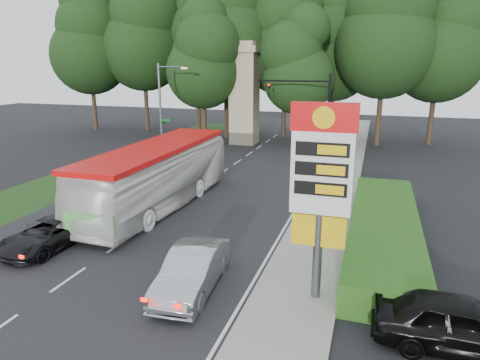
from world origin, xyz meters
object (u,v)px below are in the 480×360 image
(transit_bus, at_px, (158,177))
(sedan_silver, at_px, (192,270))
(suv_charcoal, at_px, (49,234))
(monument, at_px, (245,93))
(gas_station_pylon, at_px, (321,177))
(streetlight_signs, at_px, (162,106))
(traffic_signal_mast, at_px, (312,105))
(parked_car_black, at_px, (460,324))

(transit_bus, height_order, sedan_silver, transit_bus)
(transit_bus, relative_size, suv_charcoal, 2.74)
(monument, bearing_deg, sedan_silver, -76.63)
(suv_charcoal, bearing_deg, gas_station_pylon, 1.59)
(gas_station_pylon, relative_size, streetlight_signs, 0.86)
(streetlight_signs, bearing_deg, traffic_signal_mast, 8.92)
(gas_station_pylon, xyz_separation_m, suv_charcoal, (-12.00, 0.80, -3.80))
(sedan_silver, relative_size, suv_charcoal, 1.01)
(gas_station_pylon, xyz_separation_m, parked_car_black, (4.31, -1.49, -3.63))
(suv_charcoal, bearing_deg, streetlight_signs, 107.71)
(monument, bearing_deg, gas_station_pylon, -68.20)
(monument, distance_m, transit_bus, 21.01)
(gas_station_pylon, bearing_deg, suv_charcoal, 176.18)
(streetlight_signs, xyz_separation_m, monument, (4.99, 7.99, 0.67))
(gas_station_pylon, bearing_deg, sedan_silver, -170.71)
(traffic_signal_mast, distance_m, streetlight_signs, 12.83)
(sedan_silver, bearing_deg, monument, 98.84)
(suv_charcoal, bearing_deg, transit_bus, 78.21)
(monument, distance_m, sedan_silver, 29.84)
(streetlight_signs, bearing_deg, suv_charcoal, -77.71)
(traffic_signal_mast, height_order, sedan_silver, traffic_signal_mast)
(gas_station_pylon, bearing_deg, traffic_signal_mast, 99.09)
(traffic_signal_mast, distance_m, monument, 9.76)
(monument, xyz_separation_m, suv_charcoal, (-0.80, -27.20, -4.45))
(monument, bearing_deg, parked_car_black, -62.27)
(traffic_signal_mast, xyz_separation_m, suv_charcoal, (-8.48, -21.20, -4.02))
(streetlight_signs, height_order, parked_car_black, streetlight_signs)
(gas_station_pylon, bearing_deg, parked_car_black, -19.14)
(suv_charcoal, bearing_deg, traffic_signal_mast, 73.61)
(traffic_signal_mast, bearing_deg, streetlight_signs, -171.08)
(gas_station_pylon, xyz_separation_m, sedan_silver, (-4.37, -0.72, -3.67))
(gas_station_pylon, height_order, suv_charcoal, gas_station_pylon)
(gas_station_pylon, relative_size, monument, 0.68)
(gas_station_pylon, distance_m, streetlight_signs, 25.74)
(monument, xyz_separation_m, parked_car_black, (15.51, -29.50, -4.28))
(gas_station_pylon, distance_m, parked_car_black, 5.82)
(traffic_signal_mast, relative_size, suv_charcoal, 1.53)
(sedan_silver, bearing_deg, gas_station_pylon, 4.76)
(monument, relative_size, parked_car_black, 2.08)
(monument, xyz_separation_m, sedan_silver, (6.83, -28.72, -4.32))
(streetlight_signs, distance_m, parked_car_black, 29.93)
(streetlight_signs, bearing_deg, sedan_silver, -60.32)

